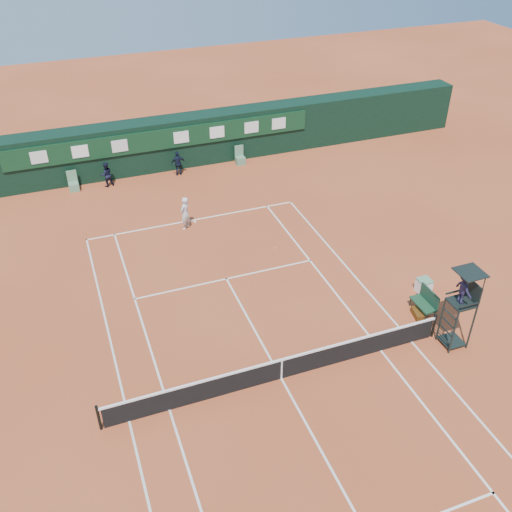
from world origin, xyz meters
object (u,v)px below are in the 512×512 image
Objects in this scene: umpire_chair at (464,294)px; player_bench at (426,301)px; tennis_net at (282,368)px; cooler at (424,286)px; player at (185,213)px.

player_bench is (0.11, 1.98, -1.86)m from umpire_chair.
cooler is (7.70, 2.54, -0.18)m from tennis_net.
player_bench is at bearing 11.06° from tennis_net.
cooler is 0.36× the size of player.
player_bench is at bearing 86.68° from umpire_chair.
tennis_net is 11.26m from player.
umpire_chair reaches higher than tennis_net.
player reaches higher than tennis_net.
player is at bearing 133.63° from cooler.
player is (-8.29, 8.70, 0.56)m from cooler.
player_bench is 1.42m from cooler.
player reaches higher than player_bench.
player_bench is at bearing 84.63° from player.
player_bench is 0.68× the size of player.
umpire_chair is at bearing -105.22° from cooler.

